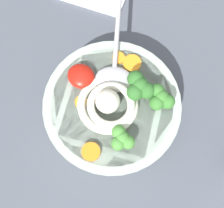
# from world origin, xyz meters

# --- Properties ---
(table_slab) EXTENTS (1.22, 1.22, 0.03)m
(table_slab) POSITION_xyz_m (0.00, 0.00, 0.01)
(table_slab) COLOR #474C56
(table_slab) RESTS_ON ground
(soup_bowl) EXTENTS (0.22, 0.22, 0.06)m
(soup_bowl) POSITION_xyz_m (0.03, 0.01, 0.06)
(soup_bowl) COLOR #9EB2A3
(soup_bowl) RESTS_ON table_slab
(noodle_pile) EXTENTS (0.11, 0.10, 0.04)m
(noodle_pile) POSITION_xyz_m (0.03, 0.00, 0.10)
(noodle_pile) COLOR silver
(noodle_pile) RESTS_ON soup_bowl
(soup_spoon) EXTENTS (0.12, 0.16, 0.02)m
(soup_spoon) POSITION_xyz_m (0.00, 0.05, 0.10)
(soup_spoon) COLOR #B7B7BC
(soup_spoon) RESTS_ON soup_bowl
(chili_sauce_dollop) EXTENTS (0.05, 0.04, 0.02)m
(chili_sauce_dollop) POSITION_xyz_m (-0.03, 0.01, 0.10)
(chili_sauce_dollop) COLOR #B2190F
(chili_sauce_dollop) RESTS_ON soup_bowl
(broccoli_floret_center) EXTENTS (0.04, 0.04, 0.03)m
(broccoli_floret_center) POSITION_xyz_m (0.08, -0.03, 0.11)
(broccoli_floret_center) COLOR #7A9E60
(broccoli_floret_center) RESTS_ON soup_bowl
(broccoli_floret_beside_noodles) EXTENTS (0.05, 0.04, 0.04)m
(broccoli_floret_beside_noodles) POSITION_xyz_m (0.05, 0.05, 0.12)
(broccoli_floret_beside_noodles) COLOR #7A9E60
(broccoli_floret_beside_noodles) RESTS_ON soup_bowl
(broccoli_floret_rear) EXTENTS (0.04, 0.04, 0.04)m
(broccoli_floret_rear) POSITION_xyz_m (0.09, 0.05, 0.11)
(broccoli_floret_rear) COLOR #7A9E60
(broccoli_floret_rear) RESTS_ON soup_bowl
(carrot_slice_near_spoon) EXTENTS (0.02, 0.02, 0.00)m
(carrot_slice_near_spoon) POSITION_xyz_m (-0.01, -0.02, 0.09)
(carrot_slice_near_spoon) COLOR orange
(carrot_slice_near_spoon) RESTS_ON soup_bowl
(carrot_slice_extra_a) EXTENTS (0.03, 0.03, 0.01)m
(carrot_slice_extra_a) POSITION_xyz_m (0.05, -0.07, 0.09)
(carrot_slice_extra_a) COLOR orange
(carrot_slice_extra_a) RESTS_ON soup_bowl
(carrot_slice_far) EXTENTS (0.03, 0.03, 0.01)m
(carrot_slice_far) POSITION_xyz_m (0.02, 0.08, 0.09)
(carrot_slice_far) COLOR orange
(carrot_slice_far) RESTS_ON soup_bowl
(carrot_slice_left) EXTENTS (0.02, 0.02, 0.00)m
(carrot_slice_left) POSITION_xyz_m (-0.01, 0.07, 0.09)
(carrot_slice_left) COLOR orange
(carrot_slice_left) RESTS_ON soup_bowl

